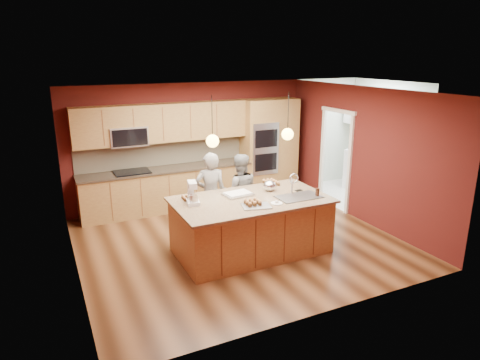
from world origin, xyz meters
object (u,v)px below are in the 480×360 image
person_left (211,194)px  mixing_bowl (270,186)px  stand_mixer (193,194)px  person_right (240,192)px  island (252,225)px

person_left → mixing_bowl: (0.84, -0.72, 0.25)m
stand_mixer → mixing_bowl: size_ratio=1.65×
person_right → stand_mixer: person_right is taller
person_left → stand_mixer: bearing=64.6°
person_left → island: bearing=122.8°
mixing_bowl → person_right: bearing=109.1°
island → person_left: 1.09m
person_right → mixing_bowl: 0.81m
person_left → stand_mixer: size_ratio=4.25×
person_left → person_right: bearing=-167.3°
island → person_right: person_right is taller
island → stand_mixer: 1.18m
person_left → stand_mixer: (-0.62, -0.79, 0.32)m
person_left → mixing_bowl: 1.13m
island → person_right: bearing=76.5°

